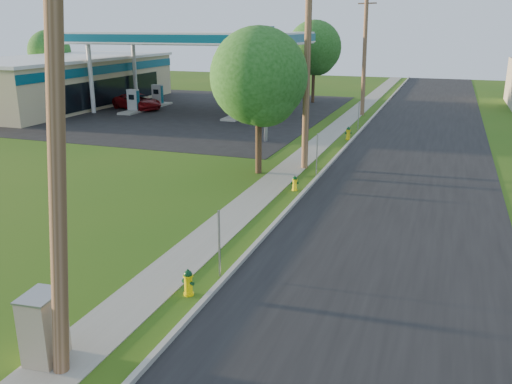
% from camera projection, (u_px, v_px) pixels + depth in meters
% --- Properties ---
extents(ground_plane, '(140.00, 140.00, 0.00)m').
position_uv_depth(ground_plane, '(133.00, 355.00, 11.79)').
color(ground_plane, '#235011').
rests_on(ground_plane, ground).
extents(road, '(8.00, 120.00, 0.02)m').
position_uv_depth(road, '(393.00, 226.00, 19.36)').
color(road, black).
rests_on(road, ground).
extents(curb, '(0.15, 120.00, 0.15)m').
position_uv_depth(curb, '(286.00, 212.00, 20.62)').
color(curb, '#9D9B90').
rests_on(curb, ground).
extents(sidewalk, '(1.50, 120.00, 0.03)m').
position_uv_depth(sidewalk, '(243.00, 209.00, 21.20)').
color(sidewalk, gray).
rests_on(sidewalk, ground).
extents(forecourt, '(26.00, 28.00, 0.02)m').
position_uv_depth(forecourt, '(173.00, 111.00, 45.73)').
color(forecourt, black).
rests_on(forecourt, ground).
extents(utility_pole_near, '(1.40, 0.32, 9.48)m').
position_uv_depth(utility_pole_near, '(56.00, 146.00, 9.67)').
color(utility_pole_near, brown).
rests_on(utility_pole_near, ground).
extents(utility_pole_mid, '(1.40, 0.32, 9.80)m').
position_uv_depth(utility_pole_mid, '(307.00, 68.00, 25.84)').
color(utility_pole_mid, brown).
rests_on(utility_pole_mid, ground).
extents(utility_pole_far, '(1.40, 0.32, 9.50)m').
position_uv_depth(utility_pole_far, '(365.00, 54.00, 42.10)').
color(utility_pole_far, brown).
rests_on(utility_pole_far, ground).
extents(sign_post_near, '(0.05, 0.04, 2.00)m').
position_uv_depth(sign_post_near, '(219.00, 244.00, 15.20)').
color(sign_post_near, gray).
rests_on(sign_post_near, ground).
extents(sign_post_mid, '(0.05, 0.04, 2.00)m').
position_uv_depth(sign_post_mid, '(317.00, 154.00, 25.83)').
color(sign_post_mid, gray).
rests_on(sign_post_mid, ground).
extents(sign_post_far, '(0.05, 0.04, 2.00)m').
position_uv_depth(sign_post_far, '(359.00, 116.00, 36.82)').
color(sign_post_far, gray).
rests_on(sign_post_far, ground).
extents(gas_canopy, '(18.18, 9.18, 6.40)m').
position_uv_depth(gas_canopy, '(191.00, 38.00, 43.36)').
color(gas_canopy, silver).
rests_on(gas_canopy, ground).
extents(fuel_pump_nw, '(1.20, 3.20, 1.90)m').
position_uv_depth(fuel_pump_nw, '(134.00, 104.00, 44.52)').
color(fuel_pump_nw, '#9D9B90').
rests_on(fuel_pump_nw, ground).
extents(fuel_pump_ne, '(1.20, 3.20, 1.90)m').
position_uv_depth(fuel_pump_ne, '(235.00, 109.00, 41.64)').
color(fuel_pump_ne, '#9D9B90').
rests_on(fuel_pump_ne, ground).
extents(fuel_pump_sw, '(1.20, 3.20, 1.90)m').
position_uv_depth(fuel_pump_sw, '(158.00, 98.00, 48.12)').
color(fuel_pump_sw, '#9D9B90').
rests_on(fuel_pump_sw, ground).
extents(fuel_pump_se, '(1.20, 3.20, 1.90)m').
position_uv_depth(fuel_pump_se, '(253.00, 103.00, 45.24)').
color(fuel_pump_se, '#9D9B90').
rests_on(fuel_pump_se, ground).
extents(convenience_store, '(10.40, 22.40, 4.25)m').
position_uv_depth(convenience_store, '(62.00, 81.00, 48.61)').
color(convenience_store, '#C4B487').
rests_on(convenience_store, ground).
extents(price_pylon, '(0.34, 2.04, 6.85)m').
position_uv_depth(price_pylon, '(266.00, 51.00, 31.90)').
color(price_pylon, gray).
rests_on(price_pylon, ground).
extents(tree_verge, '(4.56, 4.56, 6.91)m').
position_uv_depth(tree_verge, '(260.00, 80.00, 24.99)').
color(tree_verge, '#311F12').
rests_on(tree_verge, ground).
extents(tree_lot, '(4.90, 4.90, 7.42)m').
position_uv_depth(tree_lot, '(315.00, 50.00, 49.07)').
color(tree_lot, '#311F12').
rests_on(tree_lot, ground).
extents(tree_back, '(4.30, 4.30, 6.51)m').
position_uv_depth(tree_back, '(50.00, 53.00, 55.75)').
color(tree_back, '#311F12').
rests_on(tree_back, ground).
extents(hydrant_near, '(0.38, 0.34, 0.74)m').
position_uv_depth(hydrant_near, '(188.00, 282.00, 14.32)').
color(hydrant_near, '#DBC506').
rests_on(hydrant_near, ground).
extents(hydrant_mid, '(0.34, 0.31, 0.66)m').
position_uv_depth(hydrant_mid, '(295.00, 183.00, 23.49)').
color(hydrant_mid, yellow).
rests_on(hydrant_mid, ground).
extents(hydrant_far, '(0.43, 0.38, 0.83)m').
position_uv_depth(hydrant_far, '(348.00, 133.00, 33.99)').
color(hydrant_far, yellow).
rests_on(hydrant_far, ground).
extents(utility_cabinet, '(0.78, 0.97, 1.56)m').
position_uv_depth(utility_cabinet, '(44.00, 328.00, 11.39)').
color(utility_cabinet, tan).
rests_on(utility_cabinet, ground).
extents(car_red, '(5.32, 3.99, 1.34)m').
position_uv_depth(car_red, '(137.00, 102.00, 46.18)').
color(car_red, maroon).
rests_on(car_red, ground).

